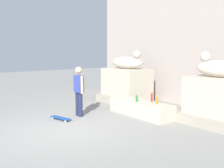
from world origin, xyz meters
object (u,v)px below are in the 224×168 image
Objects in this scene: statue_reclining_left at (127,62)px; skateboard at (61,118)px; skater at (79,89)px; bottle_orange at (157,101)px; statue_reclining_right at (222,68)px; bottle_red at (152,98)px; bottle_green at (137,99)px.

statue_reclining_left reaches higher than skateboard.
skater is 2.60m from bottle_orange.
skater is (0.99, -2.96, -0.77)m from statue_reclining_left.
skater is (-3.37, -2.95, -0.77)m from statue_reclining_right.
statue_reclining_left is 5.04× the size of bottle_red.
skateboard is at bearing -115.51° from bottle_green.
statue_reclining_right is (4.35, -0.01, 0.00)m from statue_reclining_left.
skateboard is at bearing 35.32° from statue_reclining_right.
statue_reclining_left is at bearing 90.85° from skateboard.
bottle_green is at bearing 54.16° from skater.
bottle_red is (-0.39, 0.18, 0.03)m from bottle_orange.
bottle_red is (-1.89, -0.99, -1.06)m from statue_reclining_right.
statue_reclining_right reaches higher than bottle_green.
bottle_green is at bearing -160.71° from bottle_orange.
statue_reclining_right is at bearing 27.60° from bottle_red.
bottle_red is at bearing 47.44° from skateboard.
bottle_green reaches higher than skateboard.
statue_reclining_left is 2.02× the size of skateboard.
bottle_red is at bearing 54.79° from bottle_green.
bottle_green is (-2.19, -1.41, -1.09)m from statue_reclining_right.
skateboard is 2.95× the size of bottle_orange.
bottle_green is at bearing 19.67° from statue_reclining_right.
skateboard is at bearing -81.44° from skater.
skateboard is 2.58m from bottle_green.
skateboard is at bearing -82.67° from statue_reclining_left.
skater is 5.05× the size of bottle_red.
skateboard is (0.09, -0.74, -0.86)m from skater.
statue_reclining_right reaches higher than bottle_orange.
statue_reclining_right is 5.09× the size of bottle_red.
statue_reclining_left reaches higher than bottle_green.
bottle_orange is at bearing 39.46° from skateboard.
statue_reclining_right is 5.19m from skateboard.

